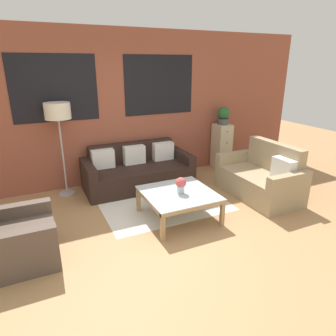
% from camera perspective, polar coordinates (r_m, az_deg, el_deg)
% --- Properties ---
extents(ground_plane, '(16.00, 16.00, 0.00)m').
position_cam_1_polar(ground_plane, '(4.02, -0.09, -13.84)').
color(ground_plane, '#AD7F51').
extents(wall_back_brick, '(8.40, 0.09, 2.80)m').
position_cam_1_polar(wall_back_brick, '(5.72, -10.70, 11.07)').
color(wall_back_brick, brown).
rests_on(wall_back_brick, ground_plane).
extents(rug, '(2.00, 1.65, 0.00)m').
position_cam_1_polar(rug, '(5.08, -1.36, -6.26)').
color(rug, silver).
rests_on(rug, ground_plane).
extents(couch_dark, '(1.97, 0.88, 0.78)m').
position_cam_1_polar(couch_dark, '(5.62, -5.85, -0.66)').
color(couch_dark, black).
rests_on(couch_dark, ground_plane).
extents(settee_vintage, '(0.80, 1.47, 0.92)m').
position_cam_1_polar(settee_vintage, '(5.42, 17.30, -1.97)').
color(settee_vintage, tan).
rests_on(settee_vintage, ground_plane).
extents(armchair_corner, '(0.80, 0.85, 0.84)m').
position_cam_1_polar(armchair_corner, '(3.95, -27.01, -12.12)').
color(armchair_corner, brown).
rests_on(armchair_corner, ground_plane).
extents(coffee_table, '(1.00, 1.00, 0.42)m').
position_cam_1_polar(coffee_table, '(4.40, 2.01, -5.32)').
color(coffee_table, silver).
rests_on(coffee_table, ground_plane).
extents(floor_lamp, '(0.42, 0.42, 1.60)m').
position_cam_1_polar(floor_lamp, '(5.26, -20.23, 9.50)').
color(floor_lamp, '#B2B2B7').
rests_on(floor_lamp, ground_plane).
extents(drawer_cabinet, '(0.32, 0.38, 0.97)m').
position_cam_1_polar(drawer_cabinet, '(6.65, 10.14, 4.10)').
color(drawer_cabinet, '#C6B793').
rests_on(drawer_cabinet, ground_plane).
extents(potted_plant, '(0.26, 0.26, 0.37)m').
position_cam_1_polar(potted_plant, '(6.51, 10.49, 9.84)').
color(potted_plant, '#47474C').
rests_on(potted_plant, drawer_cabinet).
extents(flower_vase, '(0.15, 0.15, 0.24)m').
position_cam_1_polar(flower_vase, '(4.30, 2.46, -3.12)').
color(flower_vase, '#ADBCC6').
rests_on(flower_vase, coffee_table).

